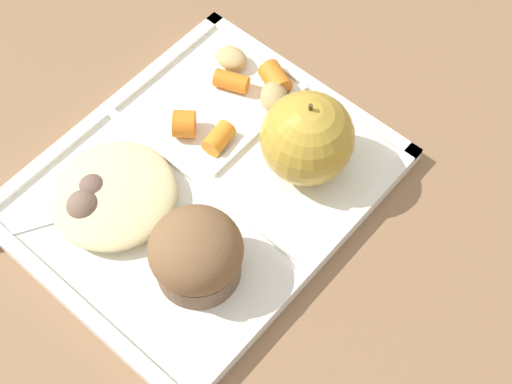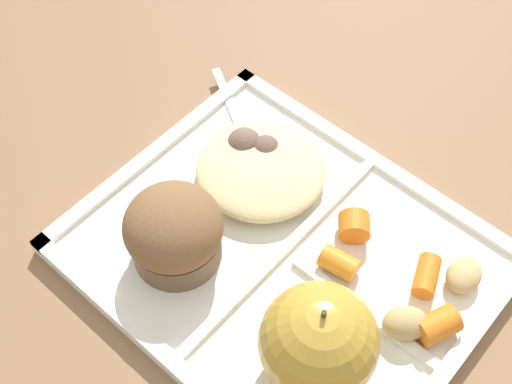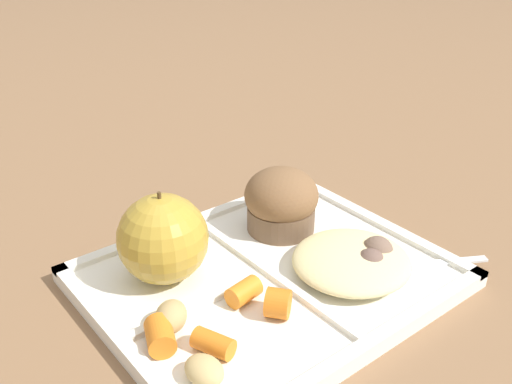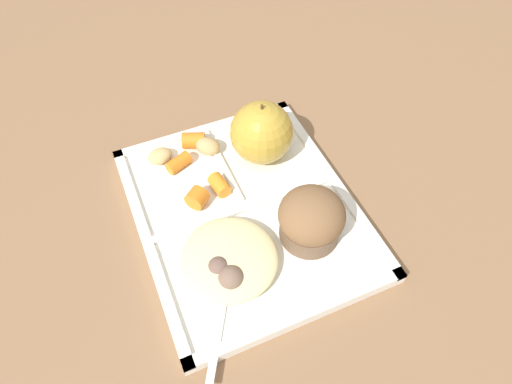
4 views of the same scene
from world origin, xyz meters
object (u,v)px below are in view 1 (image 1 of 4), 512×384
at_px(lunch_tray, 202,186).
at_px(plastic_fork, 65,216).
at_px(bran_muffin, 196,254).
at_px(green_apple, 307,138).

distance_m(lunch_tray, plastic_fork, 0.13).
bearing_deg(bran_muffin, lunch_tray, -138.51).
xyz_separation_m(green_apple, plastic_fork, (0.18, -0.13, -0.04)).
relative_size(lunch_tray, bran_muffin, 4.10).
relative_size(lunch_tray, plastic_fork, 2.19).
bearing_deg(lunch_tray, green_apple, 143.73).
bearing_deg(lunch_tray, plastic_fork, -33.19).
relative_size(lunch_tray, green_apple, 3.56).
bearing_deg(plastic_fork, bran_muffin, 107.58).
height_order(lunch_tray, green_apple, green_apple).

